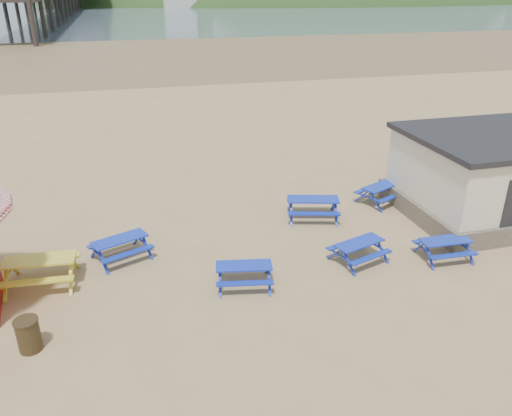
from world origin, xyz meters
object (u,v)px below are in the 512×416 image
object	(u,v)px
picnic_table_yellow	(41,272)
picnic_table_blue_a	(121,249)
amenity_block	(502,173)
picnic_table_blue_b	(313,208)
litter_bin	(28,335)

from	to	relation	value
picnic_table_yellow	picnic_table_blue_a	bearing A→B (deg)	26.92
picnic_table_blue_a	amenity_block	world-z (taller)	amenity_block
picnic_table_blue_a	picnic_table_yellow	distance (m)	2.49
picnic_table_blue_a	amenity_block	xyz separation A→B (m)	(14.34, 0.09, 1.20)
picnic_table_blue_a	picnic_table_blue_b	xyz separation A→B (m)	(7.12, 1.28, 0.04)
litter_bin	picnic_table_yellow	bearing A→B (deg)	91.13
litter_bin	picnic_table_blue_b	bearing A→B (deg)	29.40
picnic_table_blue_a	amenity_block	bearing A→B (deg)	-22.57
picnic_table_blue_b	amenity_block	world-z (taller)	amenity_block
picnic_table_blue_b	amenity_block	distance (m)	7.42
picnic_table_yellow	litter_bin	distance (m)	3.03
amenity_block	picnic_table_blue_b	bearing A→B (deg)	170.67
picnic_table_yellow	picnic_table_blue_b	bearing A→B (deg)	17.61
amenity_block	litter_bin	bearing A→B (deg)	-166.17
picnic_table_blue_a	picnic_table_blue_b	size ratio (longest dim) A/B	0.94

